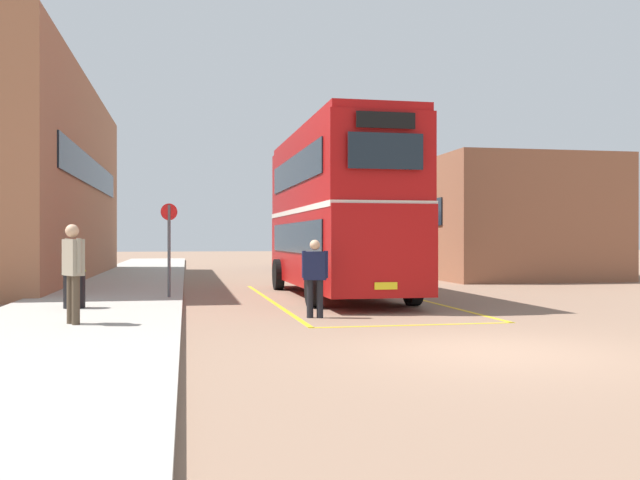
# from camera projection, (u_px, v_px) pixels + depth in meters

# --- Properties ---
(ground_plane) EXTENTS (135.60, 135.60, 0.00)m
(ground_plane) POSITION_uv_depth(u_px,v_px,m) (315.00, 286.00, 24.52)
(ground_plane) COLOR #846651
(sidewalk_left) EXTENTS (4.00, 57.60, 0.14)m
(sidewalk_left) POSITION_uv_depth(u_px,v_px,m) (128.00, 282.00, 25.66)
(sidewalk_left) COLOR #A39E93
(sidewalk_left) RESTS_ON ground
(brick_building_left) EXTENTS (5.26, 20.49, 7.79)m
(brick_building_left) POSITION_uv_depth(u_px,v_px,m) (23.00, 182.00, 27.57)
(brick_building_left) COLOR #9E6647
(brick_building_left) RESTS_ON ground
(depot_building_right) EXTENTS (7.14, 17.91, 4.99)m
(depot_building_right) POSITION_uv_depth(u_px,v_px,m) (461.00, 222.00, 34.96)
(depot_building_right) COLOR brown
(depot_building_right) RESTS_ON ground
(double_decker_bus) EXTENTS (2.90, 9.82, 4.75)m
(double_decker_bus) POSITION_uv_depth(u_px,v_px,m) (337.00, 209.00, 20.23)
(double_decker_bus) COLOR black
(double_decker_bus) RESTS_ON ground
(single_deck_bus) EXTENTS (3.17, 10.07, 3.02)m
(single_deck_bus) POSITION_uv_depth(u_px,v_px,m) (321.00, 239.00, 38.76)
(single_deck_bus) COLOR black
(single_deck_bus) RESTS_ON ground
(pedestrian_boarding) EXTENTS (0.54, 0.35, 1.65)m
(pedestrian_boarding) POSITION_uv_depth(u_px,v_px,m) (315.00, 273.00, 14.79)
(pedestrian_boarding) COLOR black
(pedestrian_boarding) RESTS_ON ground
(pedestrian_waiting_near) EXTENTS (0.45, 0.55, 1.79)m
(pedestrian_waiting_near) POSITION_uv_depth(u_px,v_px,m) (73.00, 266.00, 12.57)
(pedestrian_waiting_near) COLOR #473828
(pedestrian_waiting_near) RESTS_ON sidewalk_left
(litter_bin) EXTENTS (0.49, 0.49, 0.84)m
(litter_bin) POSITION_uv_depth(u_px,v_px,m) (74.00, 289.00, 15.47)
(litter_bin) COLOR black
(litter_bin) RESTS_ON sidewalk_left
(bus_stop_sign) EXTENTS (0.43, 0.16, 2.45)m
(bus_stop_sign) POSITION_uv_depth(u_px,v_px,m) (169.00, 240.00, 18.37)
(bus_stop_sign) COLOR #4C4C51
(bus_stop_sign) RESTS_ON sidewalk_left
(bay_marking_yellow) EXTENTS (4.31, 11.83, 0.01)m
(bay_marking_yellow) POSITION_uv_depth(u_px,v_px,m) (352.00, 302.00, 18.41)
(bay_marking_yellow) COLOR gold
(bay_marking_yellow) RESTS_ON ground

